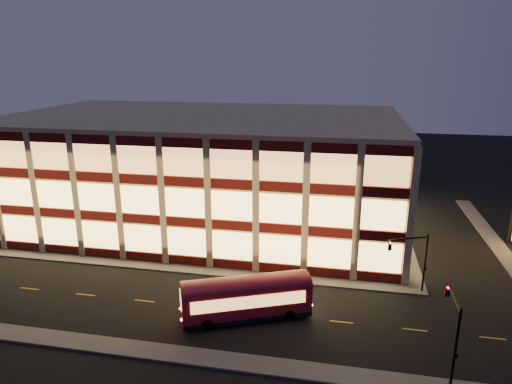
# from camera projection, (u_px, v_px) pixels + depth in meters

# --- Properties ---
(ground) EXTENTS (200.00, 200.00, 0.00)m
(ground) POSITION_uv_depth(u_px,v_px,m) (187.00, 274.00, 47.54)
(ground) COLOR black
(ground) RESTS_ON ground
(sidewalk_office_south) EXTENTS (54.00, 2.00, 0.15)m
(sidewalk_office_south) POSITION_uv_depth(u_px,v_px,m) (163.00, 267.00, 49.02)
(sidewalk_office_south) COLOR #514F4C
(sidewalk_office_south) RESTS_ON ground
(sidewalk_office_east) EXTENTS (2.00, 30.00, 0.15)m
(sidewalk_office_east) POSITION_uv_depth(u_px,v_px,m) (399.00, 230.00, 59.22)
(sidewalk_office_east) COLOR #514F4C
(sidewalk_office_east) RESTS_ON ground
(sidewalk_tower_west) EXTENTS (2.00, 30.00, 0.15)m
(sidewalk_tower_west) POSITION_uv_depth(u_px,v_px,m) (490.00, 237.00, 57.18)
(sidewalk_tower_west) COLOR #514F4C
(sidewalk_tower_west) RESTS_ON ground
(sidewalk_near) EXTENTS (100.00, 2.00, 0.15)m
(sidewalk_near) POSITION_uv_depth(u_px,v_px,m) (130.00, 348.00, 35.30)
(sidewalk_near) COLOR #514F4C
(sidewalk_near) RESTS_ON ground
(office_building) EXTENTS (50.45, 30.45, 14.50)m
(office_building) POSITION_uv_depth(u_px,v_px,m) (206.00, 168.00, 61.91)
(office_building) COLOR tan
(office_building) RESTS_ON ground
(traffic_signal_far) EXTENTS (3.79, 1.87, 6.00)m
(traffic_signal_far) POSITION_uv_depth(u_px,v_px,m) (413.00, 254.00, 42.46)
(traffic_signal_far) COLOR black
(traffic_signal_far) RESTS_ON ground
(traffic_signal_near) EXTENTS (0.32, 4.45, 6.00)m
(traffic_signal_near) POSITION_uv_depth(u_px,v_px,m) (453.00, 321.00, 31.62)
(traffic_signal_near) COLOR black
(traffic_signal_near) RESTS_ON ground
(trolley_bus) EXTENTS (11.26, 6.90, 3.75)m
(trolley_bus) POSITION_uv_depth(u_px,v_px,m) (246.00, 295.00, 39.12)
(trolley_bus) COLOR maroon
(trolley_bus) RESTS_ON ground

